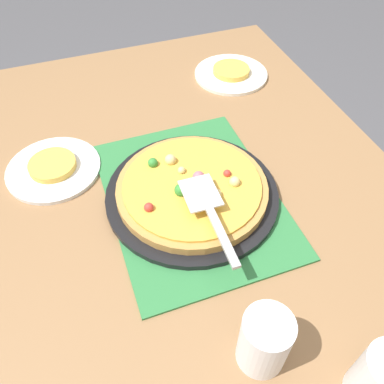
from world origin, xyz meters
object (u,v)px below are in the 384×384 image
pizza_pan (192,194)px  pizza_server (208,210)px  pizza (192,188)px  served_slice_left (231,70)px  cup_far (264,341)px  served_slice_right (52,165)px  cup_near (382,379)px  plate_near_left (231,74)px  plate_far_right (54,169)px

pizza_pan → pizza_server: pizza_server is taller
pizza → served_slice_left: bearing=-33.4°
cup_far → pizza_server: cup_far is taller
served_slice_right → cup_far: (-0.56, -0.27, 0.04)m
served_slice_left → served_slice_right: same height
pizza → served_slice_right: pizza is taller
pizza_pan → served_slice_left: (0.43, -0.28, 0.01)m
pizza → cup_near: size_ratio=2.75×
pizza_pan → cup_far: size_ratio=3.17×
served_slice_right → plate_near_left: bearing=-67.4°
cup_far → plate_far_right: bearing=25.5°
served_slice_right → pizza_server: pizza_server is taller
pizza_pan → served_slice_left: size_ratio=3.45×
served_slice_left → cup_far: (-0.79, 0.29, 0.04)m
pizza → plate_near_left: (0.43, -0.28, -0.03)m
pizza_pan → plate_near_left: pizza_pan is taller
pizza_pan → plate_near_left: size_ratio=1.73×
plate_near_left → plate_far_right: size_ratio=1.00×
plate_far_right → served_slice_right: (0.00, 0.00, 0.01)m
cup_near → pizza_server: bearing=18.5°
pizza → pizza_server: bearing=178.7°
served_slice_left → cup_near: cup_near is taller
served_slice_left → plate_far_right: bearing=112.6°
pizza_pan → pizza_server: bearing=178.6°
pizza_server → cup_near: bearing=-161.5°
served_slice_right → cup_far: 0.62m
pizza_pan → plate_far_right: pizza_pan is taller
served_slice_right → pizza: bearing=-124.7°
pizza_pan → pizza_server: 0.11m
pizza → plate_far_right: pizza is taller
plate_far_right → pizza_server: (-0.29, -0.28, 0.06)m
pizza_server → plate_far_right: bearing=43.5°
pizza_pan → plate_far_right: 0.34m
cup_near → pizza_server: (0.38, 0.13, 0.01)m
cup_near → cup_far: same height
plate_near_left → plate_far_right: (-0.23, 0.56, 0.00)m
pizza_pan → cup_far: 0.37m
plate_far_right → pizza_server: size_ratio=0.95×
plate_far_right → cup_near: (-0.67, -0.40, 0.06)m
pizza → served_slice_left: size_ratio=3.00×
plate_far_right → cup_near: bearing=-148.9°
served_slice_left → cup_near: bearing=170.1°
cup_near → plate_near_left: bearing=-9.9°
pizza_pan → cup_far: (-0.36, 0.01, 0.05)m
plate_far_right → cup_near: size_ratio=1.83×
pizza → plate_far_right: (0.19, 0.28, -0.03)m
pizza_pan → cup_near: (-0.47, -0.12, 0.05)m
plate_near_left → cup_near: cup_near is taller
pizza_pan → plate_near_left: 0.51m
plate_far_right → served_slice_left: 0.61m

